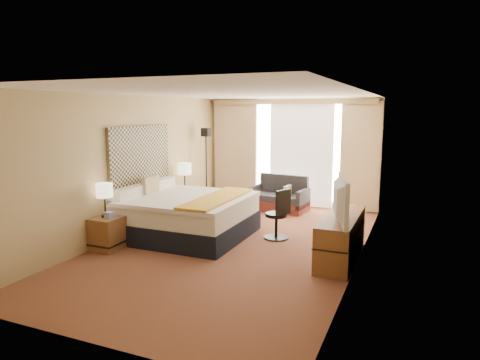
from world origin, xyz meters
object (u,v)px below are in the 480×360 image
at_px(desk_chair, 278,217).
at_px(television, 335,199).
at_px(floor_lamp, 206,152).
at_px(nightstand_right, 184,204).
at_px(nightstand_left, 108,233).
at_px(bed, 185,215).
at_px(lamp_right, 185,169).
at_px(loveseat, 280,199).
at_px(lamp_left, 104,191).
at_px(media_dresser, 341,237).

bearing_deg(desk_chair, television, -15.72).
relative_size(floor_lamp, desk_chair, 2.06).
bearing_deg(nightstand_right, nightstand_left, -90.00).
distance_m(bed, lamp_right, 1.71).
height_order(bed, desk_chair, bed).
bearing_deg(desk_chair, nightstand_left, -120.99).
bearing_deg(television, floor_lamp, 37.28).
height_order(loveseat, floor_lamp, floor_lamp).
height_order(nightstand_left, floor_lamp, floor_lamp).
relative_size(nightstand_right, floor_lamp, 0.29).
relative_size(nightstand_left, lamp_left, 0.96).
xyz_separation_m(media_dresser, lamp_left, (-3.73, -1.05, 0.65)).
bearing_deg(bed, nightstand_right, 121.76).
bearing_deg(bed, nightstand_left, -124.08).
height_order(bed, television, television).
relative_size(nightstand_left, television, 0.48).
bearing_deg(floor_lamp, nightstand_right, -94.42).
distance_m(nightstand_left, floor_lamp, 3.63).
xyz_separation_m(floor_lamp, lamp_left, (-0.11, -3.47, -0.35)).
bearing_deg(lamp_right, media_dresser, -22.24).
bearing_deg(television, bed, 64.76).
xyz_separation_m(loveseat, lamp_left, (-1.83, -3.87, 0.73)).
relative_size(loveseat, television, 1.19).
xyz_separation_m(desk_chair, lamp_right, (-2.46, 0.89, 0.62)).
bearing_deg(media_dresser, lamp_right, 157.76).
bearing_deg(nightstand_left, nightstand_right, 90.00).
xyz_separation_m(desk_chair, television, (1.19, -1.02, 0.62)).
relative_size(nightstand_left, loveseat, 0.40).
bearing_deg(lamp_right, television, -27.60).
relative_size(desk_chair, television, 0.80).
bearing_deg(media_dresser, lamp_left, -164.31).
height_order(bed, floor_lamp, floor_lamp).
bearing_deg(lamp_right, floor_lamp, 85.84).
xyz_separation_m(desk_chair, lamp_left, (-2.50, -1.67, 0.58)).
relative_size(nightstand_left, media_dresser, 0.31).
bearing_deg(television, media_dresser, -21.74).
bearing_deg(desk_chair, nightstand_right, -173.71).
height_order(nightstand_left, television, television).
bearing_deg(floor_lamp, loveseat, 13.02).
bearing_deg(nightstand_left, media_dresser, 15.84).
relative_size(media_dresser, television, 1.56).
bearing_deg(nightstand_left, lamp_right, 89.80).
bearing_deg(nightstand_right, loveseat, 37.29).
bearing_deg(lamp_left, television, 10.08).
xyz_separation_m(loveseat, floor_lamp, (-1.72, -0.40, 1.08)).
distance_m(loveseat, television, 3.79).
distance_m(media_dresser, lamp_right, 4.05).
height_order(nightstand_left, nightstand_right, same).
distance_m(loveseat, lamp_right, 2.35).
distance_m(nightstand_left, loveseat, 4.27).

